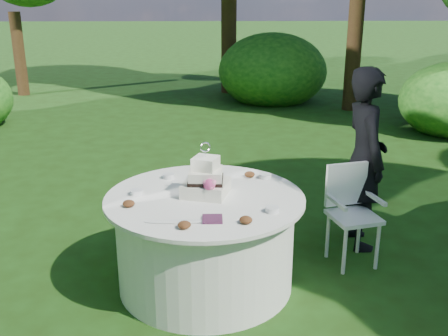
{
  "coord_description": "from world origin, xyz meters",
  "views": [
    {
      "loc": [
        0.03,
        -3.79,
        2.28
      ],
      "look_at": [
        0.15,
        0.0,
        1.0
      ],
      "focal_mm": 42.0,
      "sensor_mm": 36.0,
      "label": 1
    }
  ],
  "objects_px": {
    "guest": "(364,159)",
    "cake": "(206,181)",
    "napkins": "(212,219)",
    "chair": "(351,206)",
    "table": "(205,240)"
  },
  "relations": [
    {
      "from": "chair",
      "to": "guest",
      "type": "bearing_deg",
      "value": 60.24
    },
    {
      "from": "napkins",
      "to": "guest",
      "type": "bearing_deg",
      "value": 39.48
    },
    {
      "from": "table",
      "to": "chair",
      "type": "xyz_separation_m",
      "value": [
        1.26,
        0.37,
        0.13
      ]
    },
    {
      "from": "guest",
      "to": "table",
      "type": "height_order",
      "value": "guest"
    },
    {
      "from": "napkins",
      "to": "cake",
      "type": "xyz_separation_m",
      "value": [
        -0.05,
        0.49,
        0.1
      ]
    },
    {
      "from": "napkins",
      "to": "chair",
      "type": "xyz_separation_m",
      "value": [
        1.21,
        0.82,
        -0.26
      ]
    },
    {
      "from": "guest",
      "to": "cake",
      "type": "height_order",
      "value": "guest"
    },
    {
      "from": "cake",
      "to": "napkins",
      "type": "bearing_deg",
      "value": -84.7
    },
    {
      "from": "guest",
      "to": "cake",
      "type": "relative_size",
      "value": 3.88
    },
    {
      "from": "napkins",
      "to": "cake",
      "type": "relative_size",
      "value": 0.32
    },
    {
      "from": "napkins",
      "to": "chair",
      "type": "height_order",
      "value": "chair"
    },
    {
      "from": "guest",
      "to": "chair",
      "type": "relative_size",
      "value": 1.92
    },
    {
      "from": "table",
      "to": "guest",
      "type": "bearing_deg",
      "value": 25.62
    },
    {
      "from": "napkins",
      "to": "chair",
      "type": "relative_size",
      "value": 0.16
    },
    {
      "from": "guest",
      "to": "cake",
      "type": "bearing_deg",
      "value": 110.87
    }
  ]
}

